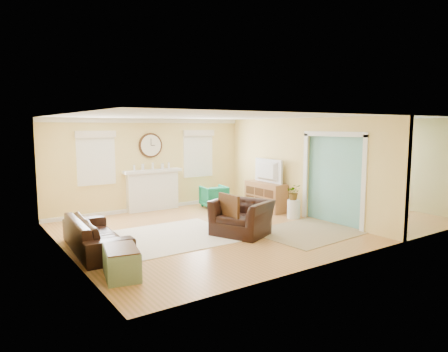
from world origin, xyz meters
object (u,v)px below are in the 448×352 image
at_px(dining_table, 343,200).
at_px(green_chair, 214,197).
at_px(eames_chair, 242,217).
at_px(credenza, 265,196).
at_px(sofa, 96,234).

bearing_deg(dining_table, green_chair, 48.99).
xyz_separation_m(green_chair, dining_table, (2.62, -2.59, 0.01)).
bearing_deg(eames_chair, credenza, 104.92).
distance_m(eames_chair, credenza, 2.71).
bearing_deg(eames_chair, green_chair, 134.91).
bearing_deg(sofa, green_chair, -58.95).
xyz_separation_m(sofa, green_chair, (4.12, 2.20, 0.00)).
relative_size(eames_chair, green_chair, 1.66).
distance_m(sofa, eames_chair, 3.09).
distance_m(credenza, dining_table, 2.17).
xyz_separation_m(green_chair, credenza, (1.01, -1.15, 0.08)).
xyz_separation_m(eames_chair, dining_table, (3.73, 0.26, -0.05)).
relative_size(credenza, dining_table, 0.72).
bearing_deg(sofa, dining_table, -90.36).
height_order(credenza, dining_table, credenza).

